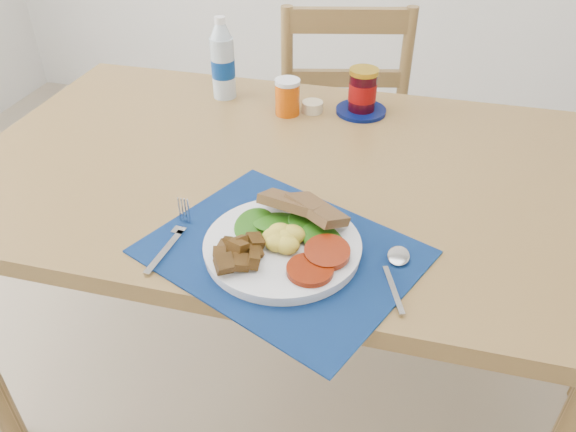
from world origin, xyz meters
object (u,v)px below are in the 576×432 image
object	(u,v)px
water_bottle	(223,63)
jam_on_saucer	(362,94)
juice_glass	(287,98)
chair_far	(341,105)
breakfast_plate	(279,243)

from	to	relation	value
water_bottle	jam_on_saucer	bearing A→B (deg)	-1.03
water_bottle	juice_glass	world-z (taller)	water_bottle
chair_far	breakfast_plate	xyz separation A→B (m)	(0.06, -1.01, 0.20)
breakfast_plate	water_bottle	bearing A→B (deg)	138.64
juice_glass	chair_far	bearing A→B (deg)	81.14
breakfast_plate	water_bottle	distance (m)	0.70
breakfast_plate	juice_glass	xyz separation A→B (m)	(-0.13, 0.56, 0.02)
juice_glass	water_bottle	bearing A→B (deg)	162.41
juice_glass	breakfast_plate	bearing A→B (deg)	-77.05
water_bottle	jam_on_saucer	size ratio (longest dim) A/B	1.66
chair_far	breakfast_plate	bearing A→B (deg)	79.79
juice_glass	jam_on_saucer	distance (m)	0.19
water_bottle	jam_on_saucer	distance (m)	0.38
water_bottle	juice_glass	bearing A→B (deg)	-17.59
breakfast_plate	jam_on_saucer	bearing A→B (deg)	105.63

